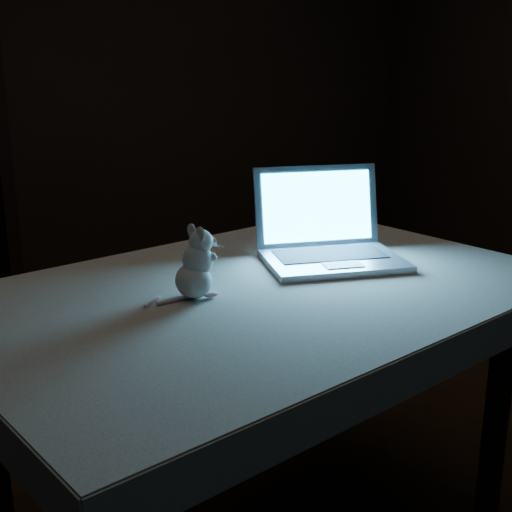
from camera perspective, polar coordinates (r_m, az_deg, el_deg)
name	(u,v)px	position (r m, az deg, el deg)	size (l,w,h in m)	color
floor	(262,456)	(2.70, 0.54, -16.35)	(5.00, 5.00, 0.00)	black
back_wall	(97,81)	(4.66, -13.08, 14.00)	(4.50, 0.04, 2.60)	black
table	(261,420)	(2.10, 0.42, -13.54)	(1.54, 0.99, 0.83)	black
tablecloth	(239,305)	(1.93, -1.44, -4.14)	(1.65, 1.10, 0.10)	#C1B4A3
laptop	(335,220)	(2.10, 6.60, 3.02)	(0.42, 0.37, 0.28)	#A2A1A6
plush_mouse	(193,263)	(1.81, -5.27, -0.56)	(0.14, 0.14, 0.19)	silver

